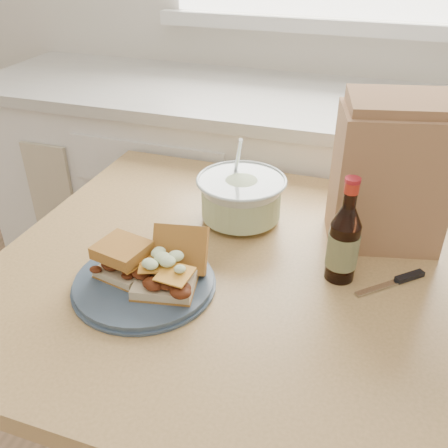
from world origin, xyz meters
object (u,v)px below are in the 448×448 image
(dining_table, at_px, (220,303))
(coleslaw_bowl, at_px, (241,200))
(plate, at_px, (144,283))
(paper_bag, at_px, (389,179))
(beer_bottle, at_px, (344,242))

(dining_table, relative_size, coleslaw_bowl, 4.47)
(dining_table, distance_m, plate, 0.22)
(plate, height_order, paper_bag, paper_bag)
(coleslaw_bowl, bearing_deg, dining_table, -87.71)
(beer_bottle, bearing_deg, coleslaw_bowl, 127.04)
(coleslaw_bowl, relative_size, paper_bag, 0.70)
(plate, xyz_separation_m, beer_bottle, (0.37, 0.16, 0.08))
(plate, relative_size, coleslaw_bowl, 1.30)
(plate, bearing_deg, coleslaw_bowl, 70.64)
(dining_table, distance_m, beer_bottle, 0.33)
(coleslaw_bowl, relative_size, beer_bottle, 0.95)
(dining_table, distance_m, paper_bag, 0.47)
(coleslaw_bowl, bearing_deg, paper_bag, 3.36)
(coleslaw_bowl, distance_m, beer_bottle, 0.31)
(dining_table, height_order, plate, plate)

